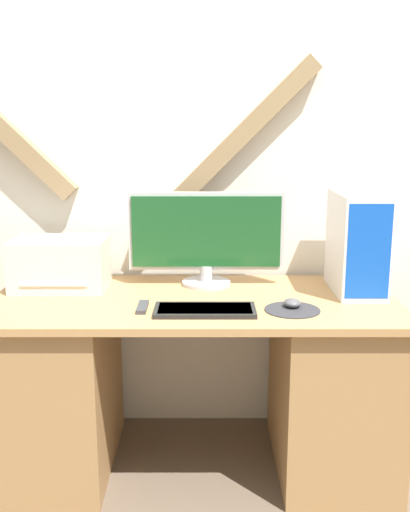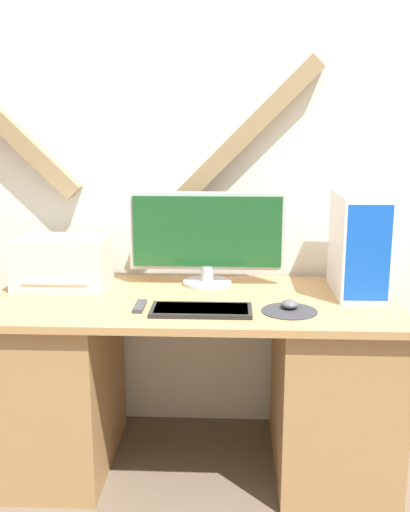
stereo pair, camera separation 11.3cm
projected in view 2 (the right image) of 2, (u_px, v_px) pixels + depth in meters
The scene contains 9 objects.
wall_back at pixel (193, 141), 2.72m from camera, with size 6.40×0.13×2.85m.
desk at pixel (193, 380), 2.53m from camera, with size 1.65×0.74×0.75m.
monitor at pixel (207, 236), 2.60m from camera, with size 0.68×0.21×0.41m.
keyboard at pixel (201, 310), 2.26m from camera, with size 0.38×0.17×0.02m.
mousepad at pixel (289, 311), 2.27m from camera, with size 0.21×0.21×0.00m.
mouse at pixel (290, 304), 2.30m from camera, with size 0.07×0.08×0.03m.
computer_tower at pixel (359, 244), 2.47m from camera, with size 0.19×0.37×0.42m.
printer at pixel (62, 262), 2.60m from camera, with size 0.40×0.27×0.22m.
remote_control at pixel (140, 306), 2.31m from camera, with size 0.04×0.14×0.02m.
Camera 2 is at (0.16, -1.97, 1.46)m, focal length 42.00 mm.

